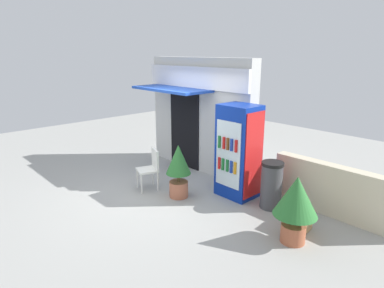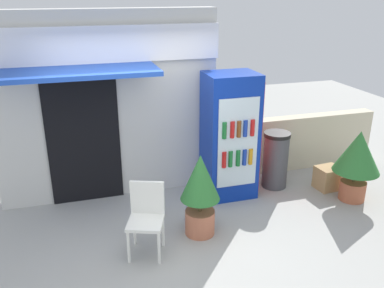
% 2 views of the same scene
% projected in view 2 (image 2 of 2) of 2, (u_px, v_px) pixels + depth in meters
% --- Properties ---
extents(ground, '(16.00, 16.00, 0.00)m').
position_uv_depth(ground, '(159.00, 247.00, 5.11)').
color(ground, '#A3A39E').
extents(storefront_building, '(3.28, 1.20, 2.79)m').
position_uv_depth(storefront_building, '(106.00, 104.00, 5.98)').
color(storefront_building, silver).
rests_on(storefront_building, ground).
extents(drink_cooler, '(0.78, 0.68, 1.92)m').
position_uv_depth(drink_cooler, '(230.00, 136.00, 6.12)').
color(drink_cooler, '#0C2D9E').
rests_on(drink_cooler, ground).
extents(plastic_chair, '(0.53, 0.53, 0.89)m').
position_uv_depth(plastic_chair, '(146.00, 214.00, 4.88)').
color(plastic_chair, white).
rests_on(plastic_chair, ground).
extents(potted_plant_near_shop, '(0.51, 0.51, 1.12)m').
position_uv_depth(potted_plant_near_shop, '(200.00, 188.00, 5.18)').
color(potted_plant_near_shop, '#BC6B4C').
rests_on(potted_plant_near_shop, ground).
extents(potted_plant_curbside, '(0.69, 0.69, 1.11)m').
position_uv_depth(potted_plant_curbside, '(357.00, 157.00, 6.03)').
color(potted_plant_curbside, '#AD5B3D').
rests_on(potted_plant_curbside, ground).
extents(trash_bin, '(0.42, 0.42, 0.92)m').
position_uv_depth(trash_bin, '(275.00, 160.00, 6.54)').
color(trash_bin, '#47474C').
rests_on(trash_bin, ground).
extents(stone_boundary_wall, '(2.39, 0.24, 0.96)m').
position_uv_depth(stone_boundary_wall, '(309.00, 141.00, 7.32)').
color(stone_boundary_wall, beige).
rests_on(stone_boundary_wall, ground).
extents(cardboard_box, '(0.40, 0.36, 0.37)m').
position_uv_depth(cardboard_box, '(328.00, 178.00, 6.56)').
color(cardboard_box, tan).
rests_on(cardboard_box, ground).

